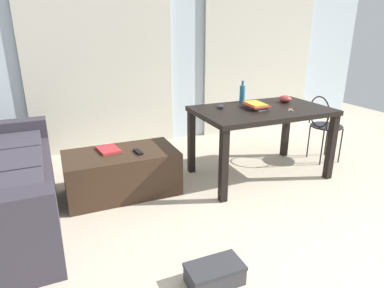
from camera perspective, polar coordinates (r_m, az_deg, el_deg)
ground_plane at (r=3.43m, az=12.69°, el=-8.49°), size 8.13×8.13×0.00m
wall_back at (r=4.89m, az=-1.04°, el=15.12°), size 6.19×0.10×2.43m
curtains at (r=4.82m, az=-0.63°, el=13.90°), size 4.23×0.03×2.23m
coffee_table at (r=3.39m, az=-11.82°, el=-4.77°), size 1.07×0.58×0.43m
craft_table at (r=3.64m, az=11.74°, el=4.47°), size 1.40×0.85×0.76m
wire_chair at (r=4.32m, az=21.37°, el=3.65°), size 0.38×0.39×0.81m
bottle_near at (r=3.87m, az=8.54°, el=8.51°), size 0.06×0.06×0.24m
bowl at (r=3.98m, az=15.56°, el=7.41°), size 0.14×0.14×0.08m
book_stack at (r=3.59m, az=10.82°, el=6.42°), size 0.21×0.29×0.06m
tv_remote_on_table at (r=3.58m, az=4.93°, el=6.36°), size 0.12×0.15×0.03m
scissors at (r=3.64m, az=16.41°, el=5.69°), size 0.10×0.11×0.00m
tv_remote_primary at (r=3.25m, az=-9.16°, el=-1.32°), size 0.07×0.15×0.02m
magazine at (r=3.37m, az=-14.03°, el=-0.92°), size 0.22×0.27×0.02m
shoebox at (r=2.32m, az=3.87°, el=-21.17°), size 0.37×0.21×0.14m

